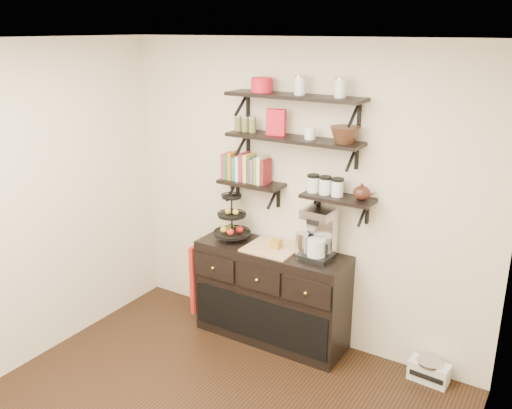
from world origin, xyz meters
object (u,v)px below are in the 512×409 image
object	(u,v)px
sideboard	(271,294)
fruit_stand	(232,222)
radio	(429,371)
coffee_maker	(319,235)

from	to	relation	value
sideboard	fruit_stand	distance (m)	0.75
fruit_stand	sideboard	bearing A→B (deg)	-0.47
fruit_stand	radio	xyz separation A→B (m)	(1.85, 0.11, -0.98)
sideboard	coffee_maker	distance (m)	0.80
sideboard	fruit_stand	world-z (taller)	fruit_stand
sideboard	radio	world-z (taller)	sideboard
coffee_maker	fruit_stand	bearing A→B (deg)	-175.12
fruit_stand	radio	world-z (taller)	fruit_stand
sideboard	fruit_stand	xyz separation A→B (m)	(-0.42, 0.00, 0.62)
sideboard	fruit_stand	bearing A→B (deg)	179.53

